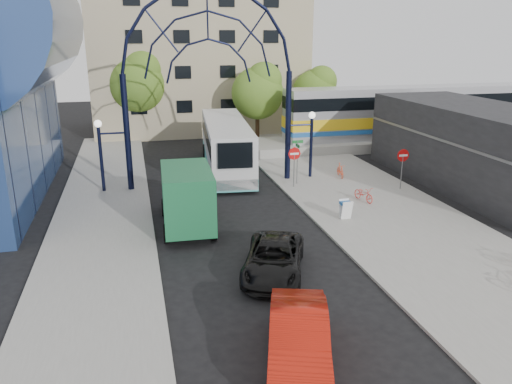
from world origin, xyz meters
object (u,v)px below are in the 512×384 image
object	(u,v)px
black_suv	(274,259)
bike_near_b	(340,170)
gateway_arch	(208,45)
street_name_sign	(297,153)
city_bus	(226,144)
bike_near_a	(364,194)
tree_north_b	(138,81)
stop_sign	(294,157)
tree_north_c	(316,90)
red_sedan	(299,339)
do_not_enter_sign	(403,159)
train_car	(426,111)
tree_north_a	(259,90)
green_truck	(186,196)
sandwich_board	(346,207)

from	to	relation	value
black_suv	bike_near_b	distance (m)	14.70
gateway_arch	street_name_sign	bearing A→B (deg)	-15.07
city_bus	bike_near_a	world-z (taller)	city_bus
city_bus	black_suv	distance (m)	16.60
tree_north_b	bike_near_b	size ratio (longest dim) A/B	5.31
street_name_sign	tree_north_b	world-z (taller)	tree_north_b
stop_sign	tree_north_c	size ratio (longest dim) A/B	0.38
red_sedan	do_not_enter_sign	bearing A→B (deg)	69.00
black_suv	red_sedan	xyz separation A→B (m)	(-0.86, -5.61, 0.12)
bike_near_a	train_car	bearing A→B (deg)	35.23
tree_north_b	tree_north_a	bearing A→B (deg)	-21.80
green_truck	bike_near_a	size ratio (longest dim) A/B	3.96
train_car	tree_north_b	xyz separation A→B (m)	(-23.88, 7.93, 2.37)
tree_north_a	red_sedan	size ratio (longest dim) A/B	1.45
green_truck	bike_near_b	world-z (taller)	green_truck
stop_sign	do_not_enter_sign	size ratio (longest dim) A/B	1.01
tree_north_c	bike_near_b	bearing A→B (deg)	-104.06
train_car	sandwich_board	bearing A→B (deg)	-131.95
street_name_sign	red_sedan	distance (m)	18.08
bike_near_a	gateway_arch	bearing A→B (deg)	131.38
black_suv	red_sedan	world-z (taller)	red_sedan
do_not_enter_sign	red_sedan	size ratio (longest dim) A/B	0.51
street_name_sign	bike_near_b	size ratio (longest dim) A/B	1.86
city_bus	red_sedan	size ratio (longest dim) A/B	2.64
do_not_enter_sign	tree_north_b	xyz separation A→B (m)	(-14.88, 19.93, 3.29)
gateway_arch	tree_north_c	xyz separation A→B (m)	(12.12, 13.93, -4.28)
gateway_arch	tree_north_c	size ratio (longest dim) A/B	2.10
tree_north_b	do_not_enter_sign	bearing A→B (deg)	-53.26
do_not_enter_sign	bike_near_b	distance (m)	4.44
black_suv	bike_near_a	bearing A→B (deg)	65.62
city_bus	bike_near_b	world-z (taller)	city_bus
tree_north_a	tree_north_b	size ratio (longest dim) A/B	0.88
tree_north_b	gateway_arch	bearing A→B (deg)	-76.32
gateway_arch	train_car	size ratio (longest dim) A/B	0.54
bike_near_b	red_sedan	bearing A→B (deg)	-108.47
city_bus	gateway_arch	bearing A→B (deg)	-108.43
gateway_arch	do_not_enter_sign	distance (m)	13.43
green_truck	bike_near_a	xyz separation A→B (m)	(10.11, 1.19, -1.03)
stop_sign	street_name_sign	size ratio (longest dim) A/B	0.89
tree_north_a	black_suv	world-z (taller)	tree_north_a
sandwich_board	city_bus	world-z (taller)	city_bus
green_truck	bike_near_b	size ratio (longest dim) A/B	4.19
gateway_arch	red_sedan	size ratio (longest dim) A/B	2.83
tree_north_a	stop_sign	bearing A→B (deg)	-95.42
green_truck	bike_near_a	distance (m)	10.23
train_car	green_truck	distance (m)	26.82
green_truck	do_not_enter_sign	bearing A→B (deg)	14.35
stop_sign	tree_north_b	bearing A→B (deg)	115.83
do_not_enter_sign	tree_north_c	bearing A→B (deg)	86.42
gateway_arch	black_suv	distance (m)	15.13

